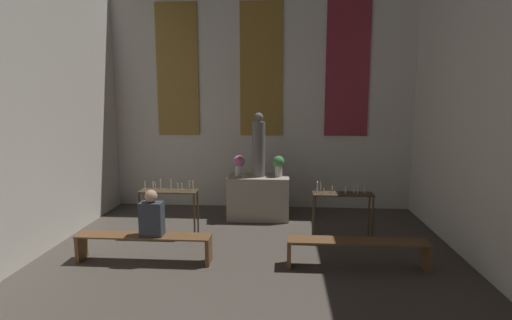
{
  "coord_description": "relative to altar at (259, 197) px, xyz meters",
  "views": [
    {
      "loc": [
        0.54,
        1.79,
        2.64
      ],
      "look_at": [
        0.0,
        9.52,
        1.43
      ],
      "focal_mm": 28.0,
      "sensor_mm": 36.0,
      "label": 1
    }
  ],
  "objects": [
    {
      "name": "wall_back",
      "position": [
        0.0,
        1.01,
        2.3
      ],
      "size": [
        7.32,
        0.16,
        5.48
      ],
      "color": "silver",
      "rests_on": "ground_plane"
    },
    {
      "name": "altar",
      "position": [
        0.0,
        0.0,
        0.0
      ],
      "size": [
        1.33,
        0.71,
        0.94
      ],
      "color": "#ADA38E",
      "rests_on": "ground_plane"
    },
    {
      "name": "statue",
      "position": [
        0.0,
        0.0,
        1.12
      ],
      "size": [
        0.28,
        0.28,
        1.38
      ],
      "color": "slate",
      "rests_on": "altar"
    },
    {
      "name": "flower_vase_left",
      "position": [
        -0.43,
        0.0,
        0.74
      ],
      "size": [
        0.26,
        0.26,
        0.46
      ],
      "color": "beige",
      "rests_on": "altar"
    },
    {
      "name": "flower_vase_right",
      "position": [
        0.43,
        0.0,
        0.74
      ],
      "size": [
        0.26,
        0.26,
        0.46
      ],
      "color": "beige",
      "rests_on": "altar"
    },
    {
      "name": "candle_rack_left",
      "position": [
        -1.64,
        -1.25,
        0.26
      ],
      "size": [
        1.11,
        0.36,
        1.09
      ],
      "color": "#473823",
      "rests_on": "ground_plane"
    },
    {
      "name": "candle_rack_right",
      "position": [
        1.64,
        -1.25,
        0.26
      ],
      "size": [
        1.11,
        0.36,
        1.09
      ],
      "color": "#473823",
      "rests_on": "ground_plane"
    },
    {
      "name": "pew_back_left",
      "position": [
        -1.7,
        -2.5,
        -0.14
      ],
      "size": [
        2.17,
        0.36,
        0.45
      ],
      "color": "brown",
      "rests_on": "ground_plane"
    },
    {
      "name": "pew_back_right",
      "position": [
        1.7,
        -2.5,
        -0.14
      ],
      "size": [
        2.17,
        0.36,
        0.45
      ],
      "color": "brown",
      "rests_on": "ground_plane"
    },
    {
      "name": "person_seated",
      "position": [
        -1.55,
        -2.5,
        0.31
      ],
      "size": [
        0.36,
        0.24,
        0.75
      ],
      "color": "#383D47",
      "rests_on": "pew_back_left"
    }
  ]
}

